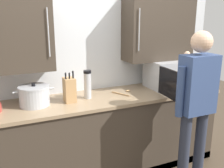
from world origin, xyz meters
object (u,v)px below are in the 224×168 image
Objects in this scene: stock_pot at (34,96)px; wooden_spoon at (124,92)px; thermos_flask at (88,84)px; microwave_oven at (166,74)px; knife_block at (69,90)px; person_figure at (196,101)px.

wooden_spoon is at bearing 0.29° from stock_pot.
stock_pot is (-0.56, 0.00, -0.06)m from thermos_flask.
microwave_oven is at bearing 0.25° from stock_pot.
thermos_flask is 0.56m from stock_pot.
microwave_oven is at bearing 1.61° from knife_block.
thermos_flask is (-1.03, -0.01, -0.01)m from microwave_oven.
microwave_oven is 0.44× the size of person_figure.
microwave_oven reaches higher than stock_pot.
wooden_spoon is 0.67m from knife_block.
knife_block reaches higher than stock_pot.
thermos_flask reaches higher than stock_pot.
person_figure is (-0.17, -0.73, -0.09)m from microwave_oven.
stock_pot is at bearing 153.15° from person_figure.
stock_pot is (-0.35, 0.03, -0.03)m from knife_block.
person_figure is (1.42, -0.72, -0.02)m from stock_pot.
thermos_flask is 0.21m from knife_block.
thermos_flask is 0.94× the size of knife_block.
microwave_oven is 1.59m from stock_pot.
knife_block reaches higher than thermos_flask.
microwave_oven is 0.75m from person_figure.
thermos_flask is 1.32× the size of wooden_spoon.
wooden_spoon is (0.45, 0.01, -0.15)m from thermos_flask.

